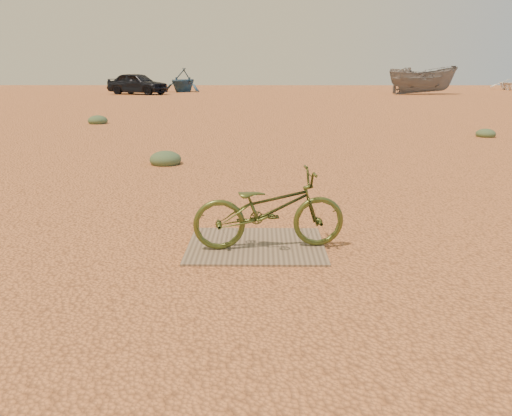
{
  "coord_description": "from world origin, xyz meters",
  "views": [
    {
      "loc": [
        -0.34,
        -4.88,
        1.81
      ],
      "look_at": [
        -0.4,
        0.13,
        0.42
      ],
      "focal_mm": 35.0,
      "sensor_mm": 36.0,
      "label": 1
    }
  ],
  "objects_px": {
    "boat_mid_right": "(423,80)",
    "bicycle": "(269,209)",
    "plywood_board": "(256,245)",
    "car": "(137,83)",
    "boat_far_left": "(183,80)"
  },
  "relations": [
    {
      "from": "boat_far_left",
      "to": "bicycle",
      "type": "bearing_deg",
      "value": -60.99
    },
    {
      "from": "bicycle",
      "to": "car",
      "type": "xyz_separation_m",
      "value": [
        -9.78,
        34.86,
        0.39
      ]
    },
    {
      "from": "car",
      "to": "boat_far_left",
      "type": "distance_m",
      "value": 5.49
    },
    {
      "from": "plywood_board",
      "to": "boat_mid_right",
      "type": "relative_size",
      "value": 0.26
    },
    {
      "from": "boat_far_left",
      "to": "boat_mid_right",
      "type": "xyz_separation_m",
      "value": [
        19.39,
        -4.35,
        0.06
      ]
    },
    {
      "from": "plywood_board",
      "to": "bicycle",
      "type": "height_order",
      "value": "bicycle"
    },
    {
      "from": "plywood_board",
      "to": "bicycle",
      "type": "xyz_separation_m",
      "value": [
        0.14,
        -0.08,
        0.42
      ]
    },
    {
      "from": "bicycle",
      "to": "car",
      "type": "relative_size",
      "value": 0.32
    },
    {
      "from": "boat_far_left",
      "to": "boat_mid_right",
      "type": "distance_m",
      "value": 19.87
    },
    {
      "from": "car",
      "to": "boat_far_left",
      "type": "relative_size",
      "value": 1.26
    },
    {
      "from": "bicycle",
      "to": "car",
      "type": "distance_m",
      "value": 36.21
    },
    {
      "from": "boat_mid_right",
      "to": "plywood_board",
      "type": "bearing_deg",
      "value": 150.92
    },
    {
      "from": "car",
      "to": "boat_mid_right",
      "type": "bearing_deg",
      "value": -65.57
    },
    {
      "from": "plywood_board",
      "to": "car",
      "type": "xyz_separation_m",
      "value": [
        -9.64,
        34.79,
        0.81
      ]
    },
    {
      "from": "boat_mid_right",
      "to": "bicycle",
      "type": "bearing_deg",
      "value": 151.16
    }
  ]
}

